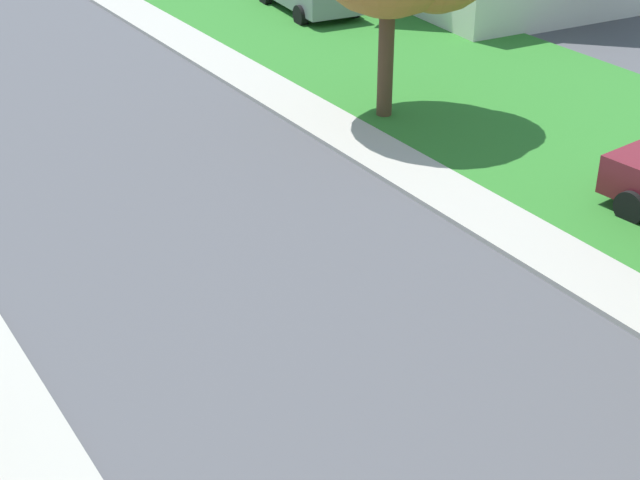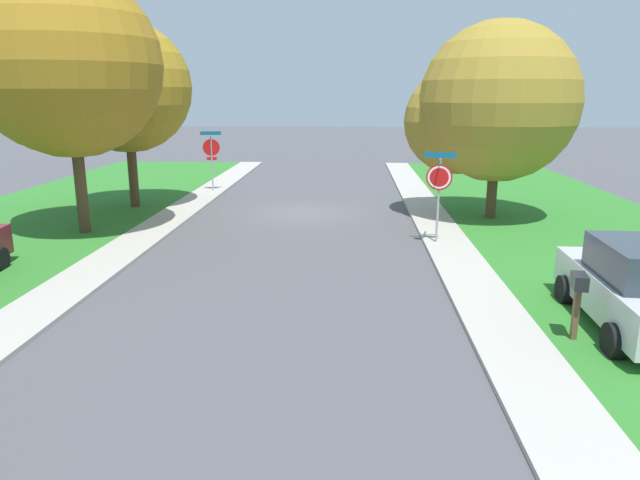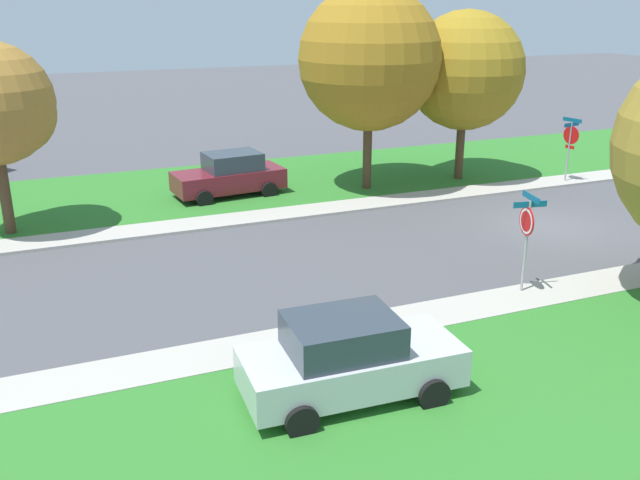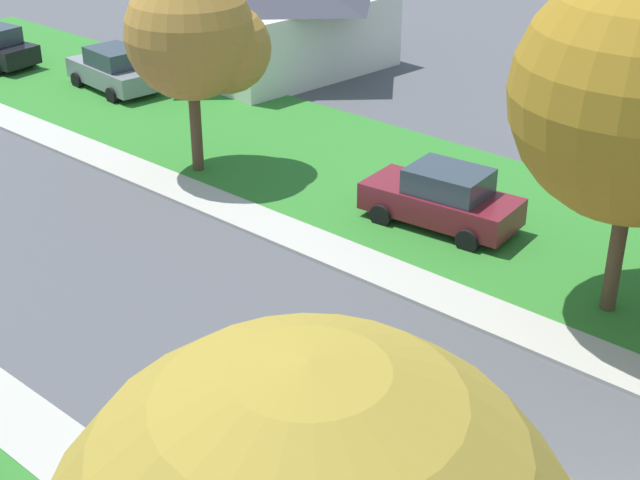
# 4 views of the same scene
# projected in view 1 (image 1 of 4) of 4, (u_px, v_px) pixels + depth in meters

# --- Properties ---
(sidewalk_east) EXTENTS (1.40, 56.00, 0.10)m
(sidewalk_east) POSITION_uv_depth(u_px,v_px,m) (491.00, 218.00, 17.81)
(sidewalk_east) COLOR #ADA89E
(sidewalk_east) RESTS_ON ground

